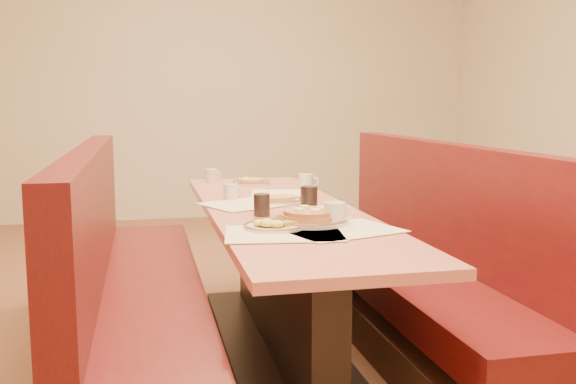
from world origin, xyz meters
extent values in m
plane|color=#9E6647|center=(0.00, 0.00, 0.00)|extent=(8.00, 8.00, 0.00)
cube|color=beige|center=(0.00, 4.00, 1.40)|extent=(6.00, 0.04, 2.80)
cube|color=black|center=(0.00, 0.00, 0.03)|extent=(0.55, 1.88, 0.06)
cube|color=black|center=(0.00, 0.00, 0.35)|extent=(0.15, 1.75, 0.71)
cube|color=#DC7566|center=(0.00, 0.00, 0.73)|extent=(0.70, 2.50, 0.04)
cube|color=#4C3326|center=(-0.68, 0.00, 0.10)|extent=(0.55, 2.50, 0.20)
cube|color=#59140F|center=(-0.68, 0.00, 0.37)|extent=(0.55, 2.50, 0.16)
cube|color=#59140F|center=(-0.89, 0.00, 0.75)|extent=(0.12, 2.50, 0.60)
cube|color=#4C3326|center=(0.68, 0.00, 0.10)|extent=(0.55, 2.50, 0.20)
cube|color=#59140F|center=(0.68, 0.00, 0.37)|extent=(0.55, 2.50, 0.16)
cube|color=#59140F|center=(0.89, 0.00, 0.75)|extent=(0.12, 2.50, 0.60)
cube|color=beige|center=(-0.12, -0.61, 0.75)|extent=(0.49, 0.40, 0.00)
cube|color=beige|center=(0.12, -0.60, 0.75)|extent=(0.52, 0.45, 0.00)
cube|color=beige|center=(-0.12, 0.15, 0.75)|extent=(0.55, 0.50, 0.00)
cube|color=beige|center=(0.12, 0.47, 0.75)|extent=(0.41, 0.34, 0.00)
cylinder|color=silver|center=(0.03, -0.43, 0.76)|extent=(0.32, 0.32, 0.02)
torus|color=brown|center=(0.03, -0.43, 0.77)|extent=(0.31, 0.31, 0.01)
cylinder|color=#B16D3F|center=(0.03, -0.43, 0.78)|extent=(0.24, 0.24, 0.02)
cylinder|color=#B16D3F|center=(0.03, -0.43, 0.80)|extent=(0.22, 0.22, 0.02)
cylinder|color=#FBF8A3|center=(0.08, -0.42, 0.82)|extent=(0.04, 0.04, 0.01)
cylinder|color=#FBF8A3|center=(0.02, -0.38, 0.82)|extent=(0.04, 0.04, 0.01)
cylinder|color=#FBF8A3|center=(-0.02, -0.44, 0.82)|extent=(0.04, 0.04, 0.01)
cylinder|color=#FBF8A3|center=(0.04, -0.48, 0.82)|extent=(0.04, 0.04, 0.01)
cylinder|color=silver|center=(-0.14, -0.50, 0.76)|extent=(0.25, 0.25, 0.02)
torus|color=brown|center=(-0.14, -0.50, 0.77)|extent=(0.25, 0.25, 0.01)
ellipsoid|color=#FFF441|center=(-0.17, -0.54, 0.78)|extent=(0.06, 0.06, 0.03)
ellipsoid|color=#FFF441|center=(-0.13, -0.55, 0.78)|extent=(0.05, 0.05, 0.03)
ellipsoid|color=#FFF441|center=(-0.20, -0.51, 0.78)|extent=(0.05, 0.05, 0.03)
cylinder|color=brown|center=(-0.11, -0.48, 0.78)|extent=(0.08, 0.07, 0.02)
cylinder|color=brown|center=(-0.13, -0.45, 0.78)|extent=(0.08, 0.07, 0.02)
cube|color=#B39638|center=(-0.08, -0.52, 0.77)|extent=(0.09, 0.08, 0.02)
cylinder|color=silver|center=(0.03, 0.16, 0.76)|extent=(0.23, 0.23, 0.02)
torus|color=brown|center=(0.03, 0.16, 0.77)|extent=(0.23, 0.23, 0.01)
cylinder|color=#D3964A|center=(0.03, 0.16, 0.78)|extent=(0.16, 0.16, 0.02)
ellipsoid|color=#FFF441|center=(0.00, 0.18, 0.78)|extent=(0.05, 0.05, 0.02)
cylinder|color=silver|center=(0.01, 0.91, 0.76)|extent=(0.24, 0.24, 0.02)
torus|color=brown|center=(0.01, 0.91, 0.77)|extent=(0.23, 0.23, 0.01)
cylinder|color=#D3964A|center=(0.01, 0.91, 0.78)|extent=(0.17, 0.17, 0.02)
ellipsoid|color=#FFF441|center=(-0.02, 0.93, 0.79)|extent=(0.05, 0.05, 0.02)
cylinder|color=silver|center=(0.12, -0.49, 0.80)|extent=(0.09, 0.09, 0.10)
torus|color=silver|center=(0.17, -0.48, 0.80)|extent=(0.07, 0.03, 0.07)
cylinder|color=black|center=(0.12, -0.49, 0.84)|extent=(0.08, 0.08, 0.01)
cylinder|color=silver|center=(-0.20, 0.34, 0.79)|extent=(0.08, 0.08, 0.08)
torus|color=silver|center=(-0.16, 0.35, 0.79)|extent=(0.06, 0.03, 0.06)
cylinder|color=black|center=(-0.20, 0.34, 0.83)|extent=(0.06, 0.06, 0.01)
cylinder|color=silver|center=(0.28, 0.61, 0.80)|extent=(0.09, 0.09, 0.09)
torus|color=silver|center=(0.32, 0.59, 0.80)|extent=(0.07, 0.03, 0.06)
cylinder|color=black|center=(0.28, 0.61, 0.84)|extent=(0.07, 0.07, 0.01)
cylinder|color=silver|center=(-0.22, 1.10, 0.79)|extent=(0.08, 0.08, 0.08)
torus|color=silver|center=(-0.18, 1.11, 0.79)|extent=(0.06, 0.03, 0.06)
cylinder|color=black|center=(-0.22, 1.10, 0.83)|extent=(0.07, 0.07, 0.01)
cylinder|color=black|center=(-0.13, -0.19, 0.80)|extent=(0.07, 0.07, 0.10)
cylinder|color=silver|center=(-0.13, -0.19, 0.80)|extent=(0.07, 0.07, 0.10)
cylinder|color=black|center=(0.12, -0.07, 0.81)|extent=(0.08, 0.08, 0.11)
cylinder|color=silver|center=(0.12, -0.07, 0.81)|extent=(0.08, 0.08, 0.11)
camera|label=1|loc=(-0.64, -2.99, 1.26)|focal=40.00mm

